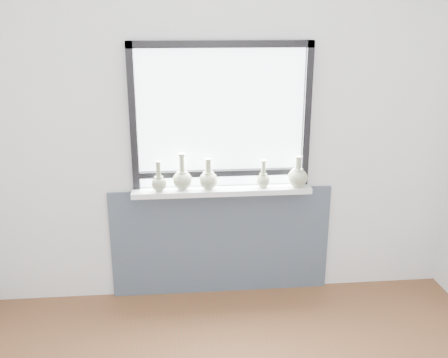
{
  "coord_description": "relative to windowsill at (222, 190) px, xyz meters",
  "views": [
    {
      "loc": [
        -0.31,
        -1.76,
        2.1
      ],
      "look_at": [
        0.0,
        1.55,
        1.02
      ],
      "focal_mm": 40.0,
      "sensor_mm": 36.0,
      "label": 1
    }
  ],
  "objects": [
    {
      "name": "vase_d",
      "position": [
        0.3,
        -0.01,
        0.08
      ],
      "size": [
        0.11,
        0.11,
        0.21
      ],
      "rotation": [
        0.0,
        0.0,
        -0.21
      ],
      "color": "#9BA682",
      "rests_on": "windowsill"
    },
    {
      "name": "vase_c",
      "position": [
        -0.1,
        -0.01,
        0.1
      ],
      "size": [
        0.14,
        0.14,
        0.23
      ],
      "rotation": [
        0.0,
        0.0,
        0.19
      ],
      "color": "#9BA682",
      "rests_on": "windowsill"
    },
    {
      "name": "apron_panel",
      "position": [
        0.0,
        0.07,
        -0.45
      ],
      "size": [
        1.7,
        0.03,
        0.86
      ],
      "primitive_type": "cube",
      "color": "#3D4A55",
      "rests_on": "ground"
    },
    {
      "name": "window",
      "position": [
        0.0,
        0.06,
        0.56
      ],
      "size": [
        1.3,
        0.06,
        1.05
      ],
      "color": "black",
      "rests_on": "windowsill"
    },
    {
      "name": "windowsill",
      "position": [
        0.0,
        0.0,
        0.0
      ],
      "size": [
        1.32,
        0.18,
        0.04
      ],
      "primitive_type": "cube",
      "color": "silver",
      "rests_on": "apron_panel"
    },
    {
      "name": "vase_a",
      "position": [
        -0.46,
        -0.02,
        0.09
      ],
      "size": [
        0.11,
        0.11,
        0.22
      ],
      "rotation": [
        0.0,
        0.0,
        -0.21
      ],
      "color": "#9BA682",
      "rests_on": "windowsill"
    },
    {
      "name": "vase_b",
      "position": [
        -0.29,
        -0.0,
        0.1
      ],
      "size": [
        0.15,
        0.15,
        0.27
      ],
      "rotation": [
        0.0,
        0.0,
        0.0
      ],
      "color": "#9BA682",
      "rests_on": "windowsill"
    },
    {
      "name": "back_wall",
      "position": [
        0.0,
        0.1,
        0.42
      ],
      "size": [
        3.6,
        0.02,
        2.6
      ],
      "primitive_type": "cube",
      "color": "silver",
      "rests_on": "ground"
    },
    {
      "name": "vase_e",
      "position": [
        0.56,
        -0.02,
        0.1
      ],
      "size": [
        0.15,
        0.15,
        0.23
      ],
      "rotation": [
        0.0,
        0.0,
        0.12
      ],
      "color": "#9BA682",
      "rests_on": "windowsill"
    }
  ]
}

